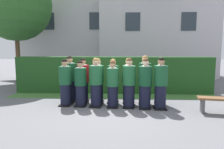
{
  "coord_description": "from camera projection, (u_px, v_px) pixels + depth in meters",
  "views": [
    {
      "loc": [
        0.27,
        -6.7,
        1.93
      ],
      "look_at": [
        0.0,
        0.27,
        1.05
      ],
      "focal_mm": 33.3,
      "sensor_mm": 36.0,
      "label": 1
    }
  ],
  "objects": [
    {
      "name": "student_rear_row_0",
      "position": [
        70.0,
        80.0,
        7.5
      ],
      "size": [
        0.45,
        0.55,
        1.66
      ],
      "color": "black",
      "rests_on": "ground"
    },
    {
      "name": "ground_plane",
      "position": [
        112.0,
        107.0,
        6.89
      ],
      "size": [
        60.0,
        60.0,
        0.0
      ],
      "primitive_type": "plane",
      "color": "slate"
    },
    {
      "name": "student_front_row_5",
      "position": [
        145.0,
        85.0,
        6.65
      ],
      "size": [
        0.43,
        0.53,
        1.62
      ],
      "color": "black",
      "rests_on": "ground"
    },
    {
      "name": "student_front_row_1",
      "position": [
        81.0,
        85.0,
        6.9
      ],
      "size": [
        0.4,
        0.46,
        1.54
      ],
      "color": "black",
      "rests_on": "ground"
    },
    {
      "name": "student_rear_row_3",
      "position": [
        113.0,
        82.0,
        7.33
      ],
      "size": [
        0.42,
        0.52,
        1.57
      ],
      "color": "black",
      "rests_on": "ground"
    },
    {
      "name": "student_rear_row_4",
      "position": [
        128.0,
        82.0,
        7.29
      ],
      "size": [
        0.42,
        0.51,
        1.6
      ],
      "color": "black",
      "rests_on": "ground"
    },
    {
      "name": "student_front_row_4",
      "position": [
        129.0,
        84.0,
        6.75
      ],
      "size": [
        0.44,
        0.54,
        1.63
      ],
      "color": "black",
      "rests_on": "ground"
    },
    {
      "name": "school_building_annex",
      "position": [
        155.0,
        17.0,
        14.6
      ],
      "size": [
        7.96,
        4.37,
        7.97
      ],
      "color": "silver",
      "rests_on": "ground"
    },
    {
      "name": "oak_tree_left",
      "position": [
        15.0,
        5.0,
        11.28
      ],
      "size": [
        3.92,
        3.92,
        6.25
      ],
      "color": "brown",
      "rests_on": "ground"
    },
    {
      "name": "school_building_main",
      "position": [
        77.0,
        18.0,
        15.39
      ],
      "size": [
        7.66,
        3.72,
        8.16
      ],
      "color": "silver",
      "rests_on": "ground"
    },
    {
      "name": "student_front_row_6",
      "position": [
        161.0,
        85.0,
        6.59
      ],
      "size": [
        0.43,
        0.47,
        1.65
      ],
      "color": "black",
      "rests_on": "ground"
    },
    {
      "name": "lawn_strip",
      "position": [
        113.0,
        96.0,
        8.42
      ],
      "size": [
        8.43,
        0.9,
        0.01
      ],
      "primitive_type": "cube",
      "color": "#477A38",
      "rests_on": "ground"
    },
    {
      "name": "hedge",
      "position": [
        114.0,
        75.0,
        9.11
      ],
      "size": [
        8.43,
        0.7,
        1.56
      ],
      "color": "#214C1E",
      "rests_on": "ground"
    },
    {
      "name": "wooden_bench",
      "position": [
        223.0,
        102.0,
        6.13
      ],
      "size": [
        1.44,
        0.6,
        0.48
      ],
      "color": "brown",
      "rests_on": "ground"
    },
    {
      "name": "student_rear_row_6",
      "position": [
        160.0,
        83.0,
        7.14
      ],
      "size": [
        0.42,
        0.49,
        1.58
      ],
      "color": "black",
      "rests_on": "ground"
    },
    {
      "name": "student_rear_row_5",
      "position": [
        145.0,
        81.0,
        7.22
      ],
      "size": [
        0.44,
        0.52,
        1.69
      ],
      "color": "black",
      "rests_on": "ground"
    },
    {
      "name": "student_front_row_0",
      "position": [
        65.0,
        84.0,
        6.99
      ],
      "size": [
        0.41,
        0.52,
        1.58
      ],
      "color": "black",
      "rests_on": "ground"
    },
    {
      "name": "student_rear_row_2",
      "position": [
        98.0,
        82.0,
        7.37
      ],
      "size": [
        0.41,
        0.51,
        1.58
      ],
      "color": "black",
      "rests_on": "ground"
    },
    {
      "name": "student_front_row_3",
      "position": [
        113.0,
        85.0,
        6.78
      ],
      "size": [
        0.4,
        0.44,
        1.54
      ],
      "color": "black",
      "rests_on": "ground"
    },
    {
      "name": "student_front_row_2",
      "position": [
        96.0,
        84.0,
        6.85
      ],
      "size": [
        0.42,
        0.5,
        1.63
      ],
      "color": "black",
      "rests_on": "ground"
    },
    {
      "name": "student_in_red_blazer",
      "position": [
        83.0,
        81.0,
        7.47
      ],
      "size": [
        0.41,
        0.46,
        1.59
      ],
      "color": "black",
      "rests_on": "ground"
    }
  ]
}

